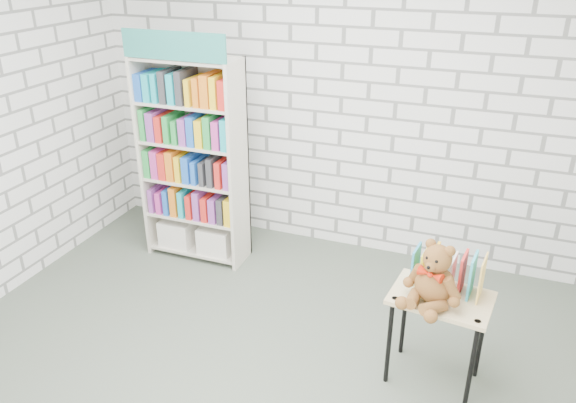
% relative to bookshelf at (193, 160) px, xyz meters
% --- Properties ---
extents(ground, '(4.50, 4.50, 0.00)m').
position_rel_bookshelf_xyz_m(ground, '(1.10, -1.36, -0.91)').
color(ground, '#4A5346').
rests_on(ground, ground).
extents(room_shell, '(4.52, 4.02, 2.81)m').
position_rel_bookshelf_xyz_m(room_shell, '(1.10, -1.36, 0.87)').
color(room_shell, silver).
rests_on(room_shell, ground).
extents(bookshelf, '(0.89, 0.35, 2.00)m').
position_rel_bookshelf_xyz_m(bookshelf, '(0.00, 0.00, 0.00)').
color(bookshelf, beige).
rests_on(bookshelf, ground).
extents(display_table, '(0.64, 0.48, 0.64)m').
position_rel_bookshelf_xyz_m(display_table, '(2.21, -0.91, -0.36)').
color(display_table, tan).
rests_on(display_table, ground).
extents(table_books, '(0.44, 0.23, 0.25)m').
position_rel_bookshelf_xyz_m(table_books, '(2.22, -0.81, -0.14)').
color(table_books, teal).
rests_on(table_books, display_table).
extents(teddy_bear, '(0.37, 0.36, 0.40)m').
position_rel_bookshelf_xyz_m(teddy_bear, '(2.16, -1.00, -0.11)').
color(teddy_bear, brown).
rests_on(teddy_bear, display_table).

